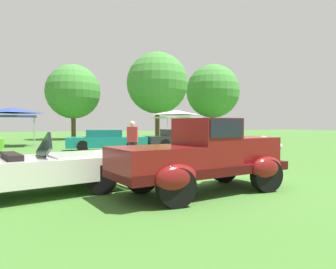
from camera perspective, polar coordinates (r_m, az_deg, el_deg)
The scene contains 11 objects.
ground_plane at distance 8.04m, azimuth 9.59°, elevation -9.34°, with size 120.00×120.00×0.00m, color #42752D.
feature_pickup_truck at distance 7.13m, azimuth 6.51°, elevation -3.75°, with size 4.44×2.39×1.70m.
neighbor_convertible at distance 7.49m, azimuth -22.84°, elevation -5.82°, with size 4.49×2.62×1.40m.
show_car_teal at distance 18.64m, azimuth -11.22°, elevation -1.05°, with size 4.79×2.41×1.22m.
show_car_charcoal at distance 20.10m, azimuth 2.30°, elevation -0.80°, with size 4.63×1.82×1.22m.
spectator_far_side at distance 12.19m, azimuth -6.55°, elevation -1.14°, with size 0.46×0.39×1.69m.
canopy_tent_left_field at distance 24.09m, azimuth -26.75°, elevation 3.79°, with size 3.14×3.14×2.71m.
canopy_tent_center_field at distance 25.72m, azimuth 1.64°, elevation 3.87°, with size 3.13×3.13×2.71m.
treeline_mid_left at distance 32.76m, azimuth -17.03°, elevation 7.51°, with size 5.41×5.41×7.50m.
treeline_center at distance 32.41m, azimuth -1.97°, elevation 9.40°, with size 6.31×6.31×8.93m.
treeline_mid_right at distance 39.55m, azimuth 8.24°, elevation 7.87°, with size 6.66×6.66×8.98m.
Camera 1 is at (-4.14, -6.71, 1.57)m, focal length 33.17 mm.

